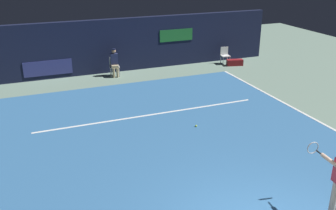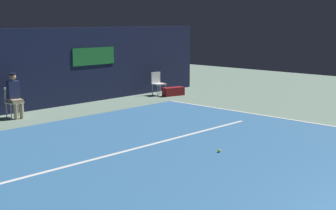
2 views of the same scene
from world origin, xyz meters
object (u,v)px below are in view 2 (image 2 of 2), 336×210
Objects in this scene: line_judge_on_chair at (14,95)px; tennis_ball at (219,151)px; equipment_bag at (173,91)px; courtside_chair_near at (158,82)px.

line_judge_on_chair is 6.84m from tennis_ball.
line_judge_on_chair is 1.57× the size of equipment_bag.
line_judge_on_chair reaches higher than tennis_ball.
line_judge_on_chair is at bearing 99.28° from tennis_ball.
equipment_bag is at bearing 49.87° from tennis_ball.
line_judge_on_chair is 19.41× the size of tennis_ball.
courtside_chair_near is (6.02, 0.01, -0.18)m from line_judge_on_chair.
tennis_ball is at bearing -126.15° from courtside_chair_near.
courtside_chair_near is 12.94× the size of tennis_ball.
courtside_chair_near is at bearing 0.13° from line_judge_on_chair.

